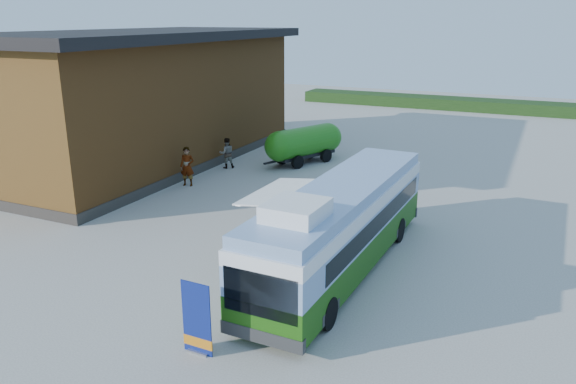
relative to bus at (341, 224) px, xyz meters
The scene contains 10 objects.
ground 5.05m from the bus, behind, with size 100.00×100.00×0.00m, color #BCB7AD.
barn 17.99m from the bus, 148.38° to the left, with size 9.60×21.20×7.50m.
hedge 37.53m from the bus, 85.00° to the left, with size 40.00×3.00×1.00m, color #264419.
bus is the anchor object (origin of this frame).
awning 2.26m from the bus, 169.34° to the left, with size 2.41×3.83×0.49m.
banner 6.48m from the bus, 104.40° to the right, with size 0.87×0.20×1.99m.
picnic_table 2.82m from the bus, 169.62° to the left, with size 1.45×1.34×0.72m.
person_a 12.12m from the bus, 149.51° to the left, with size 0.73×0.48×2.01m, color #999999.
person_b 14.46m from the bus, 136.23° to the left, with size 0.84×0.66×1.73m, color #999999.
slurry_tanker 14.59m from the bus, 118.14° to the left, with size 3.23×5.43×2.14m.
Camera 1 is at (10.47, -15.95, 8.25)m, focal length 35.00 mm.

